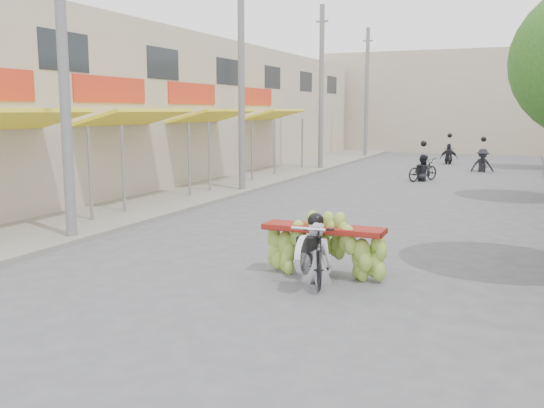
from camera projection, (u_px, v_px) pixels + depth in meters
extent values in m
plane|color=#56565B|center=(219.00, 310.00, 9.11)|extent=(120.00, 120.00, 0.00)
cube|color=gray|center=(239.00, 180.00, 25.44)|extent=(4.00, 60.00, 0.12)
cube|color=#BBAC94|center=(124.00, 109.00, 26.01)|extent=(8.00, 40.00, 6.00)
cube|color=yellow|center=(8.00, 120.00, 14.16)|extent=(1.77, 4.00, 0.53)
cylinder|color=slate|center=(90.00, 176.00, 15.70)|extent=(0.08, 0.08, 2.55)
cube|color=yellow|center=(135.00, 117.00, 18.71)|extent=(1.77, 4.00, 0.53)
cylinder|color=slate|center=(123.00, 171.00, 16.98)|extent=(0.08, 0.08, 2.55)
cylinder|color=slate|center=(189.00, 161.00, 20.25)|extent=(0.08, 0.08, 2.55)
cube|color=red|center=(111.00, 90.00, 18.91)|extent=(0.10, 3.50, 0.80)
cube|color=yellow|center=(213.00, 116.00, 23.26)|extent=(1.77, 4.00, 0.53)
cylinder|color=slate|center=(209.00, 158.00, 21.53)|extent=(0.08, 0.08, 2.55)
cylinder|color=slate|center=(252.00, 152.00, 24.80)|extent=(0.08, 0.08, 2.55)
cube|color=red|center=(192.00, 94.00, 23.46)|extent=(0.10, 3.50, 0.80)
cube|color=yellow|center=(273.00, 115.00, 28.71)|extent=(1.77, 4.00, 0.53)
cylinder|color=slate|center=(274.00, 148.00, 26.99)|extent=(0.08, 0.08, 2.55)
cylinder|color=slate|center=(302.00, 144.00, 30.26)|extent=(0.08, 0.08, 2.55)
cube|color=red|center=(256.00, 97.00, 28.92)|extent=(0.10, 3.50, 0.80)
cube|color=#1E2328|center=(64.00, 51.00, 16.95)|extent=(0.08, 2.00, 1.10)
cube|color=#1E2328|center=(163.00, 64.00, 21.50)|extent=(0.08, 2.00, 1.10)
cube|color=#1E2328|center=(227.00, 72.00, 26.05)|extent=(0.08, 2.00, 1.10)
cube|color=#1E2328|center=(272.00, 77.00, 30.60)|extent=(0.08, 2.00, 1.10)
cube|color=#1E2328|center=(306.00, 82.00, 35.15)|extent=(0.08, 2.00, 1.10)
cube|color=#1E2328|center=(331.00, 85.00, 39.70)|extent=(0.08, 2.00, 1.10)
cube|color=#BBAC94|center=(468.00, 103.00, 43.15)|extent=(20.00, 6.00, 7.00)
cylinder|color=slate|center=(63.00, 63.00, 13.30)|extent=(0.24, 0.24, 8.00)
cylinder|color=slate|center=(241.00, 81.00, 21.49)|extent=(0.24, 0.24, 8.00)
cylinder|color=slate|center=(321.00, 89.00, 29.68)|extent=(0.24, 0.24, 8.00)
cube|color=slate|center=(322.00, 21.00, 29.19)|extent=(0.60, 0.08, 0.08)
cylinder|color=slate|center=(367.00, 93.00, 37.87)|extent=(0.24, 0.24, 8.00)
cube|color=slate|center=(368.00, 41.00, 37.38)|extent=(0.60, 0.08, 0.08)
imported|color=black|center=(317.00, 251.00, 10.52)|extent=(1.20, 1.90, 1.09)
cylinder|color=silver|center=(304.00, 255.00, 9.92)|extent=(0.10, 0.66, 0.66)
cube|color=black|center=(306.00, 243.00, 9.98)|extent=(0.28, 0.22, 0.22)
cylinder|color=silver|center=(308.00, 229.00, 10.04)|extent=(0.60, 0.05, 0.05)
cube|color=maroon|center=(323.00, 229.00, 10.79)|extent=(2.19, 0.55, 0.10)
imported|color=silver|center=(316.00, 219.00, 10.38)|extent=(0.59, 0.44, 1.65)
sphere|color=black|center=(316.00, 173.00, 10.23)|extent=(0.28, 0.28, 0.28)
imported|color=black|center=(423.00, 170.00, 25.52)|extent=(1.37, 1.80, 0.96)
imported|color=black|center=(423.00, 154.00, 25.42)|extent=(0.93, 0.80, 1.65)
sphere|color=black|center=(424.00, 144.00, 25.35)|extent=(0.26, 0.26, 0.26)
imported|color=black|center=(482.00, 162.00, 29.32)|extent=(0.86, 1.72, 0.97)
imported|color=black|center=(483.00, 149.00, 29.22)|extent=(1.16, 0.79, 1.65)
sphere|color=black|center=(484.00, 139.00, 29.15)|extent=(0.26, 0.26, 0.26)
imported|color=black|center=(449.00, 156.00, 33.61)|extent=(0.78, 1.58, 0.85)
imported|color=black|center=(449.00, 144.00, 33.50)|extent=(1.04, 0.69, 1.65)
sphere|color=black|center=(450.00, 135.00, 33.43)|extent=(0.26, 0.26, 0.26)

